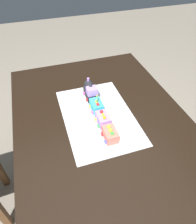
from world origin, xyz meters
TOP-DOWN VIEW (x-y plane):
  - ground_plane at (0.00, 0.00)m, footprint 8.00×8.00m
  - dining_table at (0.00, 0.00)m, footprint 1.40×1.00m
  - cake_board at (-0.04, -0.01)m, footprint 0.60×0.40m
  - cake_locomotive at (-0.22, -0.01)m, footprint 0.14×0.08m
  - cake_car_gondola_turquoise at (-0.09, -0.01)m, footprint 0.10×0.08m
  - cake_car_hopper_lavender at (0.03, -0.01)m, footprint 0.10×0.08m
  - cake_car_caboose_coral at (0.14, -0.01)m, footprint 0.10×0.08m
  - birthday_candle at (-0.08, -0.01)m, footprint 0.01×0.01m

SIDE VIEW (x-z plane):
  - ground_plane at x=0.00m, z-range 0.00..0.00m
  - dining_table at x=0.00m, z-range 0.26..1.00m
  - cake_board at x=-0.04m, z-range 0.74..0.74m
  - cake_car_gondola_turquoise at x=-0.09m, z-range 0.74..0.81m
  - cake_car_hopper_lavender at x=0.03m, z-range 0.74..0.81m
  - cake_car_caboose_coral at x=0.14m, z-range 0.74..0.81m
  - cake_locomotive at x=-0.22m, z-range 0.73..0.85m
  - birthday_candle at x=-0.08m, z-range 0.81..0.87m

